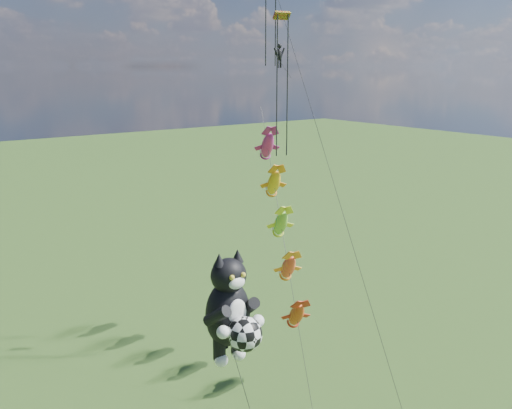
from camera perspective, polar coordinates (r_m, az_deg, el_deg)
cat_kite_rig at (r=26.54m, az=-2.46°, el=-10.53°), size 2.61×4.20×12.23m
fish_windsock_rig at (r=39.30m, az=2.50°, el=-1.94°), size 6.95×14.47×17.36m
parafoil_rig at (r=38.81m, az=2.61°, el=15.16°), size 3.78×17.36×28.02m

